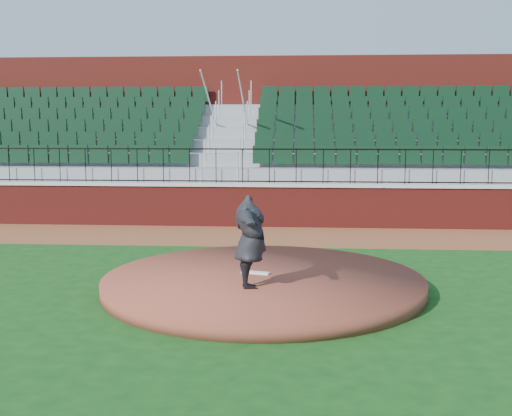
% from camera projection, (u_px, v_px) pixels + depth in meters
% --- Properties ---
extents(ground, '(90.00, 90.00, 0.00)m').
position_uv_depth(ground, '(250.00, 286.00, 12.41)').
color(ground, '#123F12').
rests_on(ground, ground).
extents(warning_track, '(34.00, 3.20, 0.01)m').
position_uv_depth(warning_track, '(266.00, 236.00, 17.75)').
color(warning_track, brown).
rests_on(warning_track, ground).
extents(field_wall, '(34.00, 0.35, 1.20)m').
position_uv_depth(field_wall, '(269.00, 207.00, 19.25)').
color(field_wall, maroon).
rests_on(field_wall, ground).
extents(wall_cap, '(34.00, 0.45, 0.10)m').
position_uv_depth(wall_cap, '(269.00, 185.00, 19.16)').
color(wall_cap, '#B7B7B7').
rests_on(wall_cap, field_wall).
extents(wall_railing, '(34.00, 0.05, 1.00)m').
position_uv_depth(wall_railing, '(269.00, 166.00, 19.09)').
color(wall_railing, black).
rests_on(wall_railing, wall_cap).
extents(seating_stands, '(34.00, 5.10, 4.60)m').
position_uv_depth(seating_stands, '(273.00, 146.00, 21.71)').
color(seating_stands, gray).
rests_on(seating_stands, ground).
extents(concourse_wall, '(34.00, 0.50, 5.50)m').
position_uv_depth(concourse_wall, '(277.00, 131.00, 24.42)').
color(concourse_wall, maroon).
rests_on(concourse_wall, ground).
extents(pitchers_mound, '(5.98, 5.98, 0.25)m').
position_uv_depth(pitchers_mound, '(263.00, 283.00, 12.13)').
color(pitchers_mound, brown).
rests_on(pitchers_mound, ground).
extents(pitching_rubber, '(0.56, 0.27, 0.04)m').
position_uv_depth(pitching_rubber, '(255.00, 273.00, 12.33)').
color(pitching_rubber, white).
rests_on(pitching_rubber, pitchers_mound).
extents(pitcher, '(0.90, 2.07, 1.63)m').
position_uv_depth(pitcher, '(250.00, 242.00, 11.19)').
color(pitcher, black).
rests_on(pitcher, pitchers_mound).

